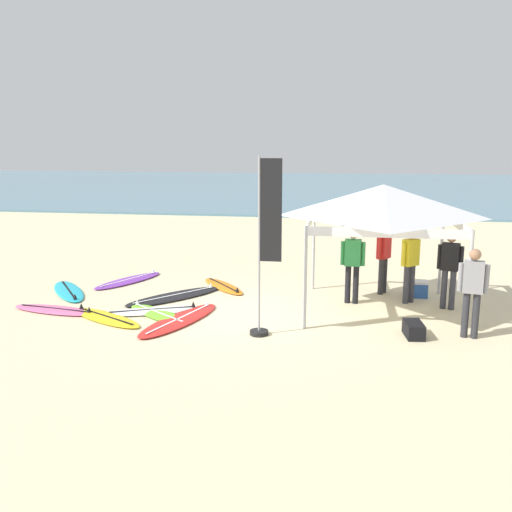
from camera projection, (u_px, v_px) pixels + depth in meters
ground_plane at (258, 314)px, 12.06m from camera, size 80.00×80.00×0.00m
sea at (321, 187)px, 44.33m from camera, size 80.00×36.00×0.10m
canopy_tent at (383, 202)px, 11.89m from camera, size 3.18×3.18×2.75m
surfboard_cyan at (69, 291)px, 13.72m from camera, size 1.78×2.13×0.19m
surfboard_black at (175, 296)px, 13.29m from camera, size 2.22×2.43×0.19m
surfboard_red at (180, 320)px, 11.54m from camera, size 1.49×2.63×0.19m
surfboard_purple at (129, 280)px, 14.78m from camera, size 1.51×2.27×0.19m
surfboard_pink at (56, 310)px, 12.20m from camera, size 2.16×0.90×0.19m
surfboard_yellow at (105, 317)px, 11.68m from camera, size 2.10×1.54×0.19m
surfboard_orange at (223, 286)px, 14.18m from camera, size 1.55×1.77×0.19m
surfboard_lime at (158, 314)px, 11.93m from camera, size 1.94×1.65×0.19m
surfboard_white at (153, 311)px, 12.15m from camera, size 2.23×1.36×0.19m
person_red at (384, 254)px, 13.46m from camera, size 0.37×0.49×1.71m
person_yellow at (410, 261)px, 12.68m from camera, size 0.44×0.40×1.71m
person_black at (450, 265)px, 12.20m from camera, size 0.52×0.33×1.71m
person_green at (353, 261)px, 12.65m from camera, size 0.55×0.25×1.71m
person_grey at (473, 287)px, 10.40m from camera, size 0.54×0.29×1.71m
banner_flag at (265, 255)px, 10.43m from camera, size 0.60×0.36×3.40m
gear_bag_near_tent at (414, 329)px, 10.62m from camera, size 0.38×0.63×0.28m
cooler_box at (417, 289)px, 13.32m from camera, size 0.50×0.36×0.39m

